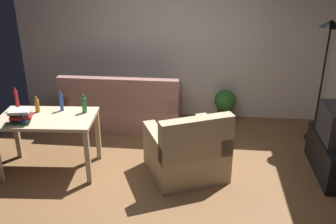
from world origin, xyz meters
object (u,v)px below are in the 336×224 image
(bottle_red, at_px, (17,100))
(bottle_blue, at_px, (61,102))
(bottle_amber, at_px, (37,105))
(bottle_green, at_px, (84,105))
(tv_stand, at_px, (334,157))
(potted_plant, at_px, (225,104))
(armchair, at_px, (187,153))
(desk, at_px, (47,125))
(couch, at_px, (123,109))
(torchiere_lamp, at_px, (327,48))
(book_stack, at_px, (20,116))

(bottle_red, relative_size, bottle_blue, 1.15)
(bottle_amber, height_order, bottle_green, bottle_green)
(bottle_amber, bearing_deg, bottle_blue, 14.73)
(tv_stand, bearing_deg, bottle_blue, 90.89)
(potted_plant, relative_size, armchair, 0.49)
(armchair, xyz_separation_m, bottle_green, (-1.34, 0.14, 0.54))
(tv_stand, bearing_deg, bottle_amber, 91.99)
(desk, bearing_deg, potted_plant, 32.91)
(bottle_amber, bearing_deg, tv_stand, 1.99)
(bottle_green, bearing_deg, couch, 79.83)
(bottle_red, bearing_deg, bottle_green, -0.74)
(couch, relative_size, tv_stand, 1.68)
(bottle_green, bearing_deg, bottle_blue, 173.32)
(bottle_blue, relative_size, bottle_green, 1.07)
(couch, bearing_deg, potted_plant, -169.28)
(torchiere_lamp, bearing_deg, book_stack, -159.47)
(tv_stand, xyz_separation_m, bottle_amber, (-3.82, -0.13, 0.61))
(armchair, bearing_deg, bottle_green, -30.27)
(potted_plant, height_order, book_stack, book_stack)
(potted_plant, distance_m, armchair, 1.77)
(tv_stand, height_order, desk, desk)
(tv_stand, bearing_deg, desk, 94.31)
(couch, height_order, bottle_red, bottle_red)
(torchiere_lamp, distance_m, book_stack, 4.19)
(couch, distance_m, desk, 1.60)
(couch, height_order, bottle_green, bottle_green)
(bottle_blue, bearing_deg, tv_stand, 0.89)
(bottle_red, height_order, bottle_blue, bottle_red)
(torchiere_lamp, height_order, armchair, torchiere_lamp)
(couch, relative_size, bottle_red, 6.16)
(couch, height_order, potted_plant, couch)
(bottle_green, distance_m, book_stack, 0.77)
(couch, xyz_separation_m, book_stack, (-0.89, -1.61, 0.55))
(bottle_red, height_order, book_stack, bottle_red)
(bottle_amber, bearing_deg, desk, -40.41)
(potted_plant, height_order, bottle_red, bottle_red)
(potted_plant, bearing_deg, desk, -143.25)
(tv_stand, bearing_deg, torchiere_lamp, 0.00)
(desk, bearing_deg, bottle_blue, 55.97)
(bottle_amber, xyz_separation_m, bottle_green, (0.61, 0.04, 0.02))
(book_stack, bearing_deg, desk, 40.27)
(couch, xyz_separation_m, armchair, (1.12, -1.37, 0.01))
(bottle_red, bearing_deg, book_stack, -59.54)
(tv_stand, bearing_deg, potted_plant, 42.67)
(potted_plant, height_order, bottle_green, bottle_green)
(armchair, xyz_separation_m, bottle_amber, (-1.95, 0.10, 0.53))
(torchiere_lamp, xyz_separation_m, book_stack, (-3.88, -1.45, -0.56))
(torchiere_lamp, height_order, potted_plant, torchiere_lamp)
(couch, relative_size, book_stack, 6.50)
(torchiere_lamp, bearing_deg, desk, -160.99)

